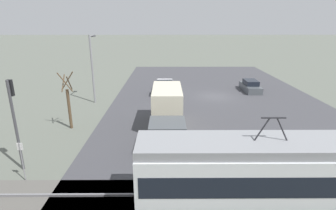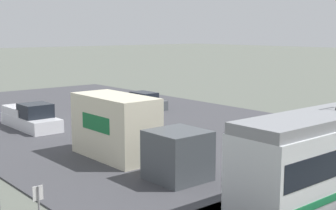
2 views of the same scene
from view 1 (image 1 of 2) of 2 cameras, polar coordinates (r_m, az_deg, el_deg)
ground_plane at (r=32.38m, az=10.02°, el=1.73°), size 320.00×320.00×0.00m
road_surface at (r=32.37m, az=10.03°, el=1.80°), size 23.80×44.00×0.08m
rail_bed at (r=15.05m, az=23.83°, el=-19.34°), size 55.28×4.40×0.22m
light_rail_tram at (r=13.72m, az=20.58°, el=-14.07°), size 12.28×2.66×4.64m
box_truck at (r=21.35m, az=-0.19°, el=-1.77°), size 2.45×8.97×3.37m
pickup_truck at (r=32.51m, az=-0.74°, el=3.48°), size 2.09×5.79×1.83m
sedan_car_0 at (r=35.95m, az=17.50°, el=3.88°), size 1.81×4.50×1.44m
traffic_light_pole at (r=17.72m, az=-30.51°, el=-1.67°), size 0.28×0.47×5.62m
street_tree at (r=23.43m, az=-20.81°, el=0.33°), size 1.15×0.96×4.88m
street_lamp_near_crossing at (r=30.14m, az=-16.13°, el=8.56°), size 0.36×1.95×7.42m
no_parking_sign at (r=17.08m, az=-29.24°, el=-10.07°), size 0.32×0.08×2.38m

